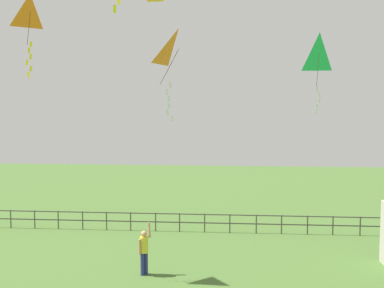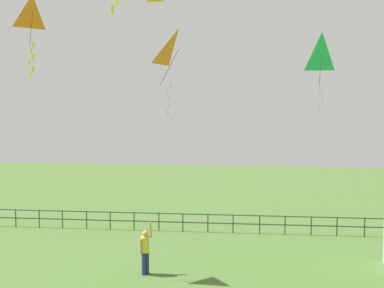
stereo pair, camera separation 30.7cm
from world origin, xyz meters
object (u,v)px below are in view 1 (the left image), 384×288
kite_0 (30,15)px  kite_5 (319,55)px  person_2 (144,249)px  kite_4 (178,53)px

kite_0 → kite_5: bearing=11.7°
person_2 → kite_5: size_ratio=0.64×
kite_0 → kite_4: size_ratio=0.98×
person_2 → kite_4: size_ratio=0.67×
kite_0 → kite_4: (5.40, -1.04, -1.51)m
person_2 → kite_5: (6.64, 1.68, 7.34)m
person_2 → kite_0: 9.46m
person_2 → kite_5: bearing=14.2°
kite_4 → kite_5: (5.16, 3.23, 0.25)m
kite_0 → kite_5: 10.86m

